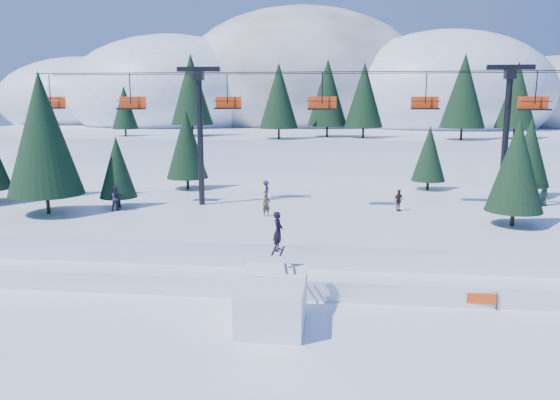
# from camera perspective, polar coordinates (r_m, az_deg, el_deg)

# --- Properties ---
(ground) EXTENTS (160.00, 160.00, 0.00)m
(ground) POSITION_cam_1_polar(r_m,az_deg,el_deg) (24.45, 2.28, -14.76)
(ground) COLOR white
(ground) RESTS_ON ground
(mid_shelf) EXTENTS (70.00, 22.00, 2.50)m
(mid_shelf) POSITION_cam_1_polar(r_m,az_deg,el_deg) (41.13, 4.14, -2.44)
(mid_shelf) COLOR white
(mid_shelf) RESTS_ON ground
(berm) EXTENTS (70.00, 6.00, 1.10)m
(berm) POSITION_cam_1_polar(r_m,az_deg,el_deg) (31.68, 3.36, -7.70)
(berm) COLOR white
(berm) RESTS_ON ground
(mountain_ridge) EXTENTS (119.00, 60.34, 26.46)m
(mountain_ridge) POSITION_cam_1_polar(r_m,az_deg,el_deg) (95.64, 2.52, 9.99)
(mountain_ridge) COLOR white
(mountain_ridge) RESTS_ON ground
(jump_kicker) EXTENTS (2.99, 4.27, 5.15)m
(jump_kicker) POSITION_cam_1_polar(r_m,az_deg,el_deg) (25.75, -0.81, -10.62)
(jump_kicker) COLOR white
(jump_kicker) RESTS_ON ground
(chairlift) EXTENTS (47.30, 3.21, 10.28)m
(chairlift) POSITION_cam_1_polar(r_m,az_deg,el_deg) (40.14, 5.00, 8.86)
(chairlift) COLOR black
(chairlift) RESTS_ON mid_shelf
(conifer_stand) EXTENTS (64.97, 17.70, 9.93)m
(conifer_stand) POSITION_cam_1_polar(r_m,az_deg,el_deg) (40.52, 7.12, 5.73)
(conifer_stand) COLOR black
(conifer_stand) RESTS_ON mid_shelf
(distant_skiers) EXTENTS (32.21, 7.09, 1.81)m
(distant_skiers) POSITION_cam_1_polar(r_m,az_deg,el_deg) (40.53, 0.98, 0.38)
(distant_skiers) COLOR #232844
(distant_skiers) RESTS_ON mid_shelf
(banner_near) EXTENTS (2.85, 0.27, 0.90)m
(banner_near) POSITION_cam_1_polar(r_m,az_deg,el_deg) (29.55, 19.02, -9.66)
(banner_near) COLOR black
(banner_near) RESTS_ON ground
(banner_far) EXTENTS (2.75, 0.82, 0.90)m
(banner_far) POSITION_cam_1_polar(r_m,az_deg,el_deg) (30.91, 24.15, -9.12)
(banner_far) COLOR black
(banner_far) RESTS_ON ground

